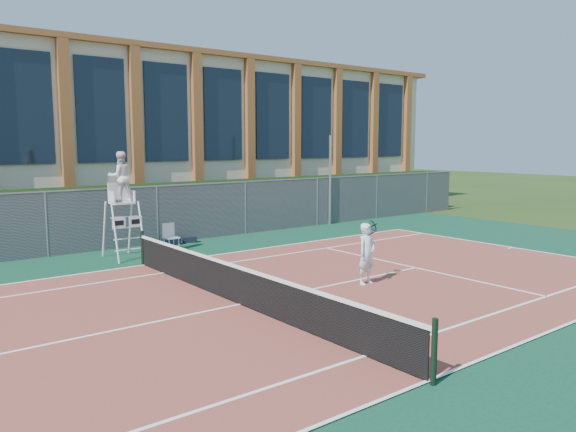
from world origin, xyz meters
TOP-DOWN VIEW (x-y plane):
  - ground at (0.00, 0.00)m, footprint 120.00×120.00m
  - apron at (0.00, 1.00)m, footprint 36.00×20.00m
  - tennis_court at (0.00, 0.00)m, footprint 23.77×10.97m
  - tennis_net at (0.00, 0.00)m, footprint 0.10×11.30m
  - fence at (0.00, 8.80)m, footprint 40.00×0.06m
  - hedge at (0.00, 10.00)m, footprint 40.00×1.40m
  - building at (0.00, 17.95)m, footprint 45.00×10.60m
  - steel_pole at (10.71, 8.70)m, footprint 0.12×0.12m
  - umpire_chair at (-0.06, 7.05)m, footprint 1.00×1.54m
  - plastic_chair at (1.73, 7.22)m, footprint 0.48×0.48m
  - sports_bag_near at (2.28, 8.26)m, footprint 0.73×0.34m
  - sports_bag_far at (3.08, 8.32)m, footprint 0.61×0.44m
  - tennis_player at (3.77, -0.46)m, footprint 0.96×0.67m

SIDE VIEW (x-z plane):
  - ground at x=0.00m, z-range 0.00..0.00m
  - apron at x=0.00m, z-range 0.00..0.01m
  - tennis_court at x=0.00m, z-range 0.01..0.03m
  - sports_bag_far at x=3.08m, z-range 0.01..0.23m
  - sports_bag_near at x=2.28m, z-range 0.01..0.31m
  - tennis_net at x=0.00m, z-range -0.01..1.09m
  - plastic_chair at x=1.73m, z-range 0.10..1.09m
  - tennis_player at x=3.77m, z-range 0.03..1.71m
  - fence at x=0.00m, z-range 0.00..2.20m
  - hedge at x=0.00m, z-range 0.00..2.20m
  - steel_pole at x=10.71m, z-range 0.00..4.19m
  - umpire_chair at x=-0.06m, z-range 0.83..4.43m
  - building at x=0.00m, z-range 0.03..8.26m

